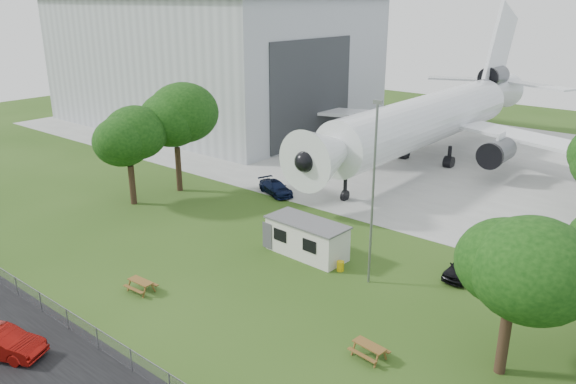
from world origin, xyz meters
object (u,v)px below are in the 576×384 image
Objects in this scene: airliner at (433,116)px; car_centre_sedan at (1,343)px; picnic_west at (141,291)px; picnic_east at (369,357)px; hangar at (212,58)px; site_cabin at (307,238)px.

car_centre_sedan is at bearing -90.45° from airliner.
airliner is 26.52× the size of picnic_west.
picnic_east is (14.62, -36.75, -5.27)m from airliner.
site_cabin is (40.42, -29.05, -8.09)m from hangar.
hangar reaches higher than airliner.
hangar reaches higher than picnic_west.
airliner is 29.52m from site_cabin.
hangar is 0.90× the size of airliner.
site_cabin is 3.78× the size of picnic_east.
hangar reaches higher than car_centre_sedan.
car_centre_sedan is (0.03, -8.84, 0.76)m from picnic_west.
hangar is 36.21m from airliner.
hangar is 23.89× the size of picnic_east.
site_cabin is 1.47× the size of car_centre_sedan.
picnic_east is at bearing -37.64° from site_cabin.
car_centre_sedan is at bearing -54.02° from hangar.
picnic_west is 1.00× the size of picnic_east.
hangar is at bearing 11.20° from car_centre_sedan.
airliner is at bearing 98.75° from site_cabin.
picnic_west is at bearing -161.32° from picnic_east.
car_centre_sedan reaches higher than picnic_west.
site_cabin is at bearing 148.70° from picnic_east.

